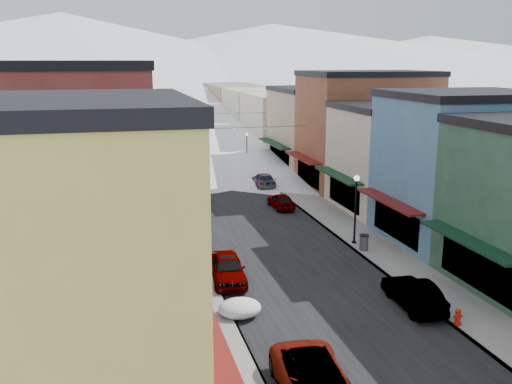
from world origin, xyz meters
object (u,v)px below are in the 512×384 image
streetlamp_near (356,201)px  car_white_suv (315,382)px  car_green_sedan (413,293)px  car_dark_hatch (185,194)px  fire_hydrant (458,317)px  car_silver_sedan (228,268)px  trash_can (364,242)px

streetlamp_near → car_white_suv: bearing=-118.2°
car_green_sedan → car_dark_hatch: bearing=-68.6°
car_dark_hatch → fire_hydrant: bearing=-64.5°
car_silver_sedan → car_green_sedan: bearing=-29.4°
car_dark_hatch → fire_hydrant: car_dark_hatch is taller
car_dark_hatch → fire_hydrant: (9.39, -28.06, -0.24)m
fire_hydrant → car_white_suv: bearing=-155.3°
car_silver_sedan → car_green_sedan: (8.60, -5.83, -0.03)m
trash_can → fire_hydrant: bearing=-91.6°
car_silver_sedan → car_green_sedan: size_ratio=1.01×
car_white_suv → car_silver_sedan: bearing=97.7°
fire_hydrant → trash_can: size_ratio=0.78×
car_silver_sedan → trash_can: bearing=20.6°
car_green_sedan → streetlamp_near: bearing=-94.0°
car_white_suv → car_green_sedan: size_ratio=1.22×
car_green_sedan → streetlamp_near: (1.24, 10.21, 2.41)m
fire_hydrant → streetlamp_near: (0.34, 12.84, 2.64)m
car_green_sedan → streetlamp_near: size_ratio=0.97×
car_green_sedan → fire_hydrant: 2.79m
fire_hydrant → streetlamp_near: 13.11m
car_silver_sedan → streetlamp_near: size_ratio=0.98×
car_white_suv → trash_can: bearing=63.5°
fire_hydrant → streetlamp_near: streetlamp_near is taller
fire_hydrant → car_silver_sedan: bearing=138.3°
car_white_suv → streetlamp_near: (9.04, 16.83, 2.38)m
trash_can → streetlamp_near: 2.95m
car_silver_sedan → fire_hydrant: bearing=-36.9°
car_dark_hatch → trash_can: size_ratio=4.36×
car_dark_hatch → streetlamp_near: streetlamp_near is taller
car_green_sedan → fire_hydrant: bearing=111.8°
car_silver_sedan → fire_hydrant: (9.50, -8.46, -0.27)m
car_white_suv → car_dark_hatch: (-0.69, 32.05, -0.02)m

